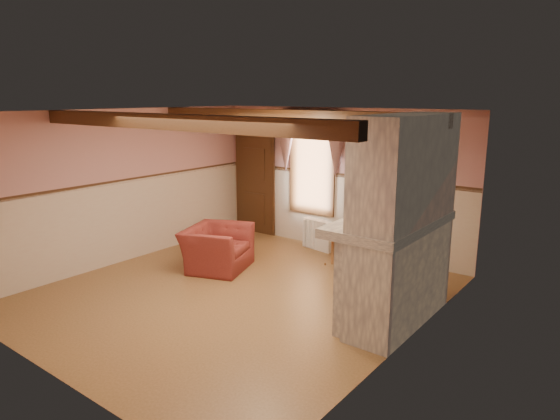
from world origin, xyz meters
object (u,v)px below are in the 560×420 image
Objects in this scene: radiator at (318,235)px; bowl at (385,218)px; armchair at (217,248)px; side_table at (333,249)px; mantel_clock at (410,204)px; oil_lamp at (407,202)px.

bowl is (2.49, -2.26, 1.16)m from radiator.
armchair is 1.66× the size of radiator.
mantel_clock reaches higher than side_table.
mantel_clock is 0.86× the size of oil_lamp.
side_table is at bearing 154.12° from mantel_clock.
bowl reaches higher than armchair.
radiator is 3.14m from mantel_clock.
oil_lamp is (0.00, -0.12, 0.04)m from mantel_clock.
radiator is 2.92× the size of mantel_clock.
armchair is 2.21m from radiator.
side_table is 1.96× the size of oil_lamp.
bowl is at bearing -90.00° from oil_lamp.
side_table is at bearing -31.08° from radiator.
side_table is at bearing -65.85° from armchair.
armchair is 2.11m from side_table.
oil_lamp is at bearing -90.00° from mantel_clock.
side_table is 2.34m from mantel_clock.
side_table is 0.93m from radiator.
oil_lamp reaches higher than armchair.
armchair is at bearing -171.70° from oil_lamp.
armchair is at bearing -102.59° from radiator.
mantel_clock is 0.13m from oil_lamp.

